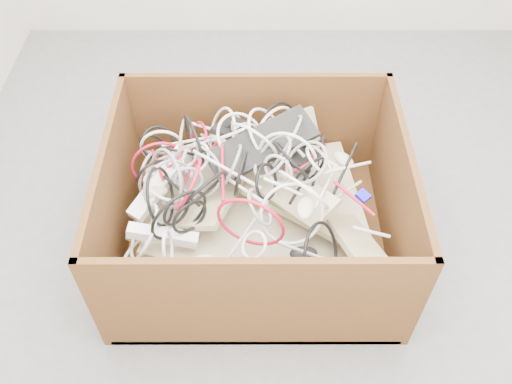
{
  "coord_description": "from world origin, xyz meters",
  "views": [
    {
      "loc": [
        -0.12,
        -1.46,
        1.87
      ],
      "look_at": [
        -0.11,
        -0.09,
        0.3
      ],
      "focal_mm": 38.26,
      "sensor_mm": 36.0,
      "label": 1
    }
  ],
  "objects_px": {
    "cardboard_box": "(252,222)",
    "power_strip_right": "(163,235)",
    "power_strip_left": "(160,183)",
    "vga_plug": "(363,196)"
  },
  "relations": [
    {
      "from": "power_strip_left",
      "to": "power_strip_right",
      "type": "height_order",
      "value": "power_strip_left"
    },
    {
      "from": "power_strip_left",
      "to": "vga_plug",
      "type": "relative_size",
      "value": 7.32
    },
    {
      "from": "power_strip_right",
      "to": "vga_plug",
      "type": "relative_size",
      "value": 5.53
    },
    {
      "from": "power_strip_left",
      "to": "vga_plug",
      "type": "distance_m",
      "value": 0.76
    },
    {
      "from": "cardboard_box",
      "to": "power_strip_right",
      "type": "relative_size",
      "value": 4.44
    },
    {
      "from": "cardboard_box",
      "to": "vga_plug",
      "type": "height_order",
      "value": "cardboard_box"
    },
    {
      "from": "power_strip_left",
      "to": "power_strip_right",
      "type": "xyz_separation_m",
      "value": [
        0.03,
        -0.23,
        -0.02
      ]
    },
    {
      "from": "cardboard_box",
      "to": "power_strip_left",
      "type": "height_order",
      "value": "cardboard_box"
    },
    {
      "from": "cardboard_box",
      "to": "power_strip_right",
      "type": "bearing_deg",
      "value": -147.32
    },
    {
      "from": "power_strip_right",
      "to": "cardboard_box",
      "type": "bearing_deg",
      "value": 36.85
    }
  ]
}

